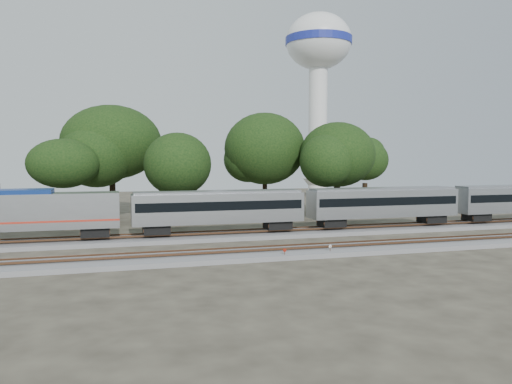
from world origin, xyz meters
TOP-DOWN VIEW (x-y plane):
  - ground at (0.00, 0.00)m, footprint 160.00×160.00m
  - track_far at (0.00, 6.00)m, footprint 160.00×5.00m
  - track_near at (0.00, -4.00)m, footprint 160.00×5.00m
  - train at (28.72, 6.00)m, footprint 109.04×3.11m
  - switch_stand_red at (3.38, -5.95)m, footprint 0.29×0.08m
  - switch_stand_white at (7.54, -5.58)m, footprint 0.29×0.13m
  - switch_lever at (8.48, -6.07)m, footprint 0.57×0.44m
  - water_tower at (31.22, 53.29)m, footprint 13.64×13.64m
  - tree_2 at (-15.44, 18.52)m, footprint 7.63×7.63m
  - tree_3 at (-9.98, 24.41)m, footprint 10.35×10.35m
  - tree_4 at (-2.40, 16.55)m, footprint 7.53×7.53m
  - tree_5 at (10.21, 22.07)m, footprint 9.56×9.56m
  - tree_6 at (18.59, 16.77)m, footprint 8.72×8.72m
  - tree_7 at (27.98, 26.65)m, footprint 7.94×7.94m

SIDE VIEW (x-z plane):
  - ground at x=0.00m, z-range 0.00..0.00m
  - switch_lever at x=8.48m, z-range 0.00..0.30m
  - track_far at x=0.00m, z-range -0.16..0.57m
  - track_near at x=0.00m, z-range -0.16..0.57m
  - switch_stand_red at x=3.38m, z-range 0.12..1.03m
  - switch_stand_white at x=7.54m, z-range 0.13..1.08m
  - train at x=28.72m, z-range 0.91..5.50m
  - tree_4 at x=-2.40m, z-range 2.08..12.70m
  - tree_2 at x=-15.44m, z-range 2.11..12.87m
  - tree_7 at x=27.98m, z-range 2.19..13.38m
  - tree_6 at x=18.59m, z-range 2.42..14.71m
  - tree_5 at x=10.21m, z-range 2.65..16.13m
  - tree_3 at x=-9.98m, z-range 2.88..17.46m
  - water_tower at x=31.22m, z-range 9.10..46.87m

